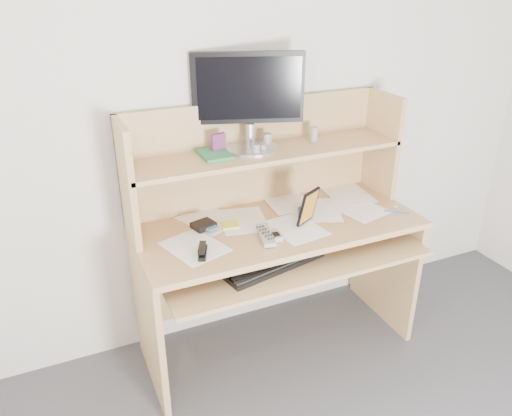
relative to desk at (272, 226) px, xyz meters
name	(u,v)px	position (x,y,z in m)	size (l,w,h in m)	color
back_wall	(253,108)	(0.00, 0.24, 0.56)	(3.60, 0.04, 2.50)	silver
desk	(272,226)	(0.00, 0.00, 0.00)	(1.40, 0.70, 1.30)	tan
paper_clutter	(279,223)	(0.00, -0.08, 0.06)	(1.32, 0.54, 0.01)	white
keyboard	(272,262)	(-0.13, -0.27, -0.03)	(0.52, 0.28, 0.03)	black
tv_remote	(266,235)	(-0.12, -0.19, 0.07)	(0.06, 0.20, 0.02)	#9C9C97
flip_phone	(275,235)	(-0.08, -0.21, 0.07)	(0.05, 0.09, 0.02)	silver
stapler	(203,250)	(-0.44, -0.21, 0.08)	(0.03, 0.12, 0.04)	black
wallet	(203,225)	(-0.36, 0.02, 0.07)	(0.10, 0.08, 0.03)	black
sticky_note_pad	(230,225)	(-0.23, -0.01, 0.06)	(0.08, 0.08, 0.01)	yellow
digital_camera	(303,208)	(0.15, -0.04, 0.09)	(0.10, 0.04, 0.06)	silver
game_case	(308,207)	(0.12, -0.15, 0.15)	(0.13, 0.01, 0.18)	black
blue_pen	(397,212)	(0.60, -0.22, 0.07)	(0.01, 0.01, 0.13)	blue
card_box	(218,144)	(-0.23, 0.12, 0.44)	(0.07, 0.02, 0.10)	maroon
shelf_book	(215,154)	(-0.26, 0.09, 0.40)	(0.13, 0.19, 0.02)	#358646
chip_stack_a	(256,150)	(-0.08, 0.03, 0.41)	(0.04, 0.04, 0.06)	black
chip_stack_b	(267,140)	(0.02, 0.11, 0.42)	(0.04, 0.04, 0.07)	silver
chip_stack_c	(263,148)	(-0.03, 0.05, 0.41)	(0.04, 0.04, 0.05)	black
chip_stack_d	(314,134)	(0.28, 0.10, 0.42)	(0.04, 0.04, 0.08)	silver
monitor	(249,99)	(-0.07, 0.14, 0.63)	(0.52, 0.27, 0.46)	#B7B6BC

